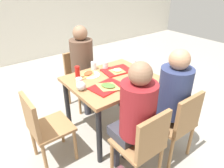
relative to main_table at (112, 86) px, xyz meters
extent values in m
cube|color=#9E998E|center=(0.00, 0.00, -0.66)|extent=(10.00, 10.00, 0.02)
cube|color=#9E7247|center=(0.00, 0.00, 0.09)|extent=(1.01, 0.84, 0.04)
cylinder|color=black|center=(-0.44, -0.36, -0.29)|extent=(0.06, 0.06, 0.71)
cylinder|color=black|center=(0.44, -0.36, -0.29)|extent=(0.06, 0.06, 0.71)
cylinder|color=black|center=(-0.44, 0.36, -0.29)|extent=(0.06, 0.06, 0.71)
cylinder|color=black|center=(0.44, 0.36, -0.29)|extent=(0.06, 0.06, 0.71)
cube|color=#9E7247|center=(-0.25, -0.72, -0.22)|extent=(0.40, 0.40, 0.03)
cube|color=#9E7247|center=(-0.25, -0.90, 0.00)|extent=(0.38, 0.04, 0.40)
cylinder|color=#9E7247|center=(-0.42, -0.55, -0.44)|extent=(0.04, 0.04, 0.41)
cylinder|color=#9E7247|center=(-0.08, -0.55, -0.44)|extent=(0.04, 0.04, 0.41)
cylinder|color=#9E7247|center=(-0.08, -0.89, -0.44)|extent=(0.04, 0.04, 0.41)
cube|color=#9E7247|center=(0.25, -0.72, -0.22)|extent=(0.40, 0.40, 0.03)
cube|color=#9E7247|center=(0.25, -0.90, 0.00)|extent=(0.38, 0.04, 0.40)
cylinder|color=#9E7247|center=(0.08, -0.55, -0.44)|extent=(0.04, 0.04, 0.41)
cylinder|color=#9E7247|center=(0.42, -0.55, -0.44)|extent=(0.04, 0.04, 0.41)
cylinder|color=#9E7247|center=(0.08, -0.89, -0.44)|extent=(0.04, 0.04, 0.41)
cylinder|color=#9E7247|center=(0.42, -0.89, -0.44)|extent=(0.04, 0.04, 0.41)
cube|color=#9E7247|center=(0.00, 0.72, -0.22)|extent=(0.40, 0.40, 0.03)
cube|color=#9E7247|center=(0.00, 0.90, 0.00)|extent=(0.38, 0.04, 0.40)
cylinder|color=#9E7247|center=(0.17, 0.55, -0.44)|extent=(0.04, 0.04, 0.41)
cylinder|color=#9E7247|center=(-0.17, 0.55, -0.44)|extent=(0.04, 0.04, 0.41)
cylinder|color=#9E7247|center=(0.17, 0.89, -0.44)|extent=(0.04, 0.04, 0.41)
cylinder|color=#9E7247|center=(-0.17, 0.89, -0.44)|extent=(0.04, 0.04, 0.41)
cube|color=#9E7247|center=(-0.80, 0.00, -0.22)|extent=(0.40, 0.40, 0.03)
cube|color=#9E7247|center=(-0.98, 0.00, 0.00)|extent=(0.04, 0.38, 0.40)
cylinder|color=#9E7247|center=(-0.63, 0.17, -0.44)|extent=(0.04, 0.04, 0.41)
cylinder|color=#9E7247|center=(-0.63, -0.17, -0.44)|extent=(0.04, 0.04, 0.41)
cylinder|color=#9E7247|center=(-0.97, 0.17, -0.44)|extent=(0.04, 0.04, 0.41)
cylinder|color=#9E7247|center=(-0.97, -0.17, -0.44)|extent=(0.04, 0.04, 0.41)
cylinder|color=#383842|center=(-0.33, -0.49, -0.43)|extent=(0.10, 0.10, 0.44)
cylinder|color=#383842|center=(-0.17, -0.49, -0.43)|extent=(0.10, 0.10, 0.44)
cube|color=#383842|center=(-0.25, -0.59, -0.15)|extent=(0.32, 0.28, 0.10)
cylinder|color=maroon|center=(-0.25, -0.70, 0.16)|extent=(0.32, 0.32, 0.52)
sphere|color=#8C664C|center=(-0.25, -0.70, 0.51)|extent=(0.20, 0.20, 0.20)
cylinder|color=#383842|center=(0.17, -0.49, -0.43)|extent=(0.10, 0.10, 0.44)
cylinder|color=#383842|center=(0.33, -0.49, -0.43)|extent=(0.10, 0.10, 0.44)
cube|color=#383842|center=(0.25, -0.59, -0.15)|extent=(0.32, 0.28, 0.10)
cylinder|color=navy|center=(0.25, -0.70, 0.16)|extent=(0.32, 0.32, 0.52)
sphere|color=tan|center=(0.25, -0.70, 0.51)|extent=(0.20, 0.20, 0.20)
cylinder|color=#383842|center=(0.08, 0.49, -0.43)|extent=(0.10, 0.10, 0.44)
cylinder|color=#383842|center=(-0.08, 0.49, -0.43)|extent=(0.10, 0.10, 0.44)
cube|color=#383842|center=(0.00, 0.59, -0.15)|extent=(0.32, 0.28, 0.10)
cylinder|color=brown|center=(0.00, 0.70, 0.16)|extent=(0.32, 0.32, 0.52)
sphere|color=#8C664C|center=(0.00, 0.70, 0.51)|extent=(0.20, 0.20, 0.20)
cube|color=red|center=(-0.18, -0.15, 0.12)|extent=(0.39, 0.31, 0.02)
cube|color=red|center=(0.18, 0.13, 0.12)|extent=(0.39, 0.30, 0.02)
cylinder|color=white|center=(-0.15, 0.23, 0.11)|extent=(0.22, 0.22, 0.01)
cylinder|color=white|center=(0.15, -0.23, 0.11)|extent=(0.22, 0.22, 0.01)
pyramid|color=tan|center=(-0.17, -0.16, 0.13)|extent=(0.26, 0.28, 0.01)
ellipsoid|color=#4C7233|center=(-0.17, -0.16, 0.14)|extent=(0.18, 0.20, 0.01)
pyramid|color=tan|center=(0.16, 0.10, 0.13)|extent=(0.23, 0.23, 0.01)
ellipsoid|color=#D8C67F|center=(0.16, 0.10, 0.14)|extent=(0.16, 0.16, 0.01)
pyramid|color=tan|center=(-0.17, 0.26, 0.12)|extent=(0.25, 0.22, 0.01)
ellipsoid|color=#B74723|center=(-0.17, 0.26, 0.13)|extent=(0.17, 0.15, 0.01)
cylinder|color=white|center=(-0.03, 0.36, 0.16)|extent=(0.07, 0.07, 0.10)
cylinder|color=white|center=(0.03, -0.36, 0.16)|extent=(0.07, 0.07, 0.10)
cylinder|color=white|center=(-0.40, 0.06, 0.16)|extent=(0.07, 0.07, 0.10)
cylinder|color=white|center=(0.10, 0.27, 0.16)|extent=(0.07, 0.07, 0.10)
cylinder|color=#B7BCC6|center=(0.43, 0.02, 0.17)|extent=(0.07, 0.07, 0.12)
cylinder|color=red|center=(-0.33, 0.23, 0.19)|extent=(0.06, 0.06, 0.16)
sphere|color=silver|center=(-0.43, -0.02, 0.16)|extent=(0.10, 0.10, 0.10)
camera|label=1|loc=(-1.34, -1.74, 1.21)|focal=33.32mm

